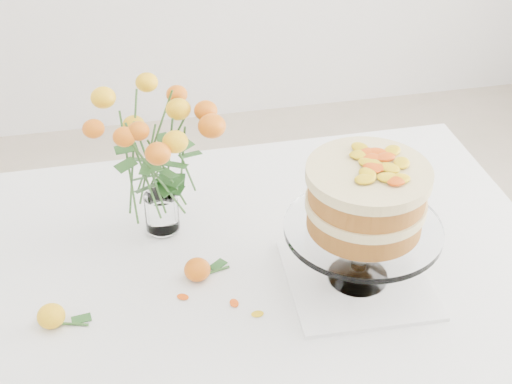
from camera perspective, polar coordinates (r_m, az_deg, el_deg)
table at (r=1.63m, az=-1.93°, el=-7.54°), size 1.43×0.93×0.76m
napkin at (r=1.53m, az=8.11°, el=-6.89°), size 0.31×0.31×0.01m
cake_stand at (r=1.41m, az=8.76°, el=-0.95°), size 0.32×0.32×0.29m
rose_vase at (r=1.54m, az=-8.04°, el=3.68°), size 0.26×0.26×0.39m
loose_rose_near at (r=1.47m, az=-16.05°, el=-9.52°), size 0.10×0.06×0.05m
loose_rose_far at (r=1.52m, az=-4.70°, el=-6.21°), size 0.10×0.06×0.05m
stray_petal_a at (r=1.49m, az=-5.88°, el=-8.36°), size 0.03×0.02×0.00m
stray_petal_b at (r=1.47m, az=-1.76°, el=-8.89°), size 0.03×0.02×0.00m
stray_petal_c at (r=1.45m, az=0.12°, el=-9.74°), size 0.03×0.02×0.00m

